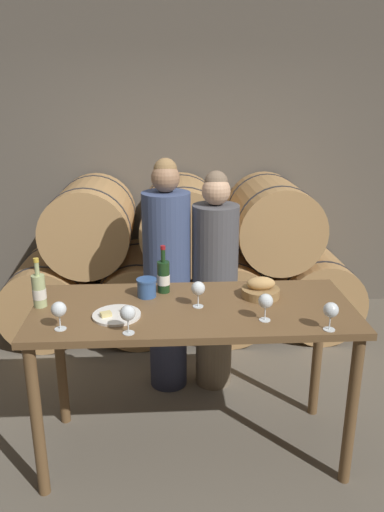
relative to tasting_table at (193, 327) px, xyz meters
The scene contains 16 objects.
ground_plane 0.83m from the tasting_table, ahead, with size 10.00×10.00×0.00m, color #665E51.
stone_wall_back 2.40m from the tasting_table, 90.00° to the left, with size 10.00×0.12×3.20m.
barrel_stack 1.69m from the tasting_table, 90.00° to the left, with size 3.12×0.95×1.38m.
tasting_table is the anchor object (origin of this frame).
person_left 0.75m from the tasting_table, 101.00° to the left, with size 0.33×0.33×1.69m.
person_right 0.76m from the tasting_table, 75.27° to the left, with size 0.32×0.32×1.60m.
wine_bottle_red 0.36m from the tasting_table, 126.02° to the left, with size 0.08×0.08×0.29m.
wine_bottle_white 0.89m from the tasting_table, behind, with size 0.08×0.08×0.28m.
blue_crock 0.36m from the tasting_table, 148.55° to the left, with size 0.12×0.12×0.11m.
bread_basket 0.45m from the tasting_table, 17.00° to the left, with size 0.22×0.22×0.12m.
cheese_plate 0.45m from the tasting_table, 166.24° to the right, with size 0.26×0.26×0.04m.
wine_glass_far_left 0.77m from the tasting_table, 160.94° to the right, with size 0.08×0.08×0.15m.
wine_glass_left 0.51m from the tasting_table, 138.51° to the right, with size 0.08×0.08×0.15m.
wine_glass_center 0.23m from the tasting_table, ahead, with size 0.08×0.08×0.15m.
wine_glass_right 0.47m from the tasting_table, 27.83° to the right, with size 0.08×0.08×0.15m.
wine_glass_far_right 0.78m from the tasting_table, 25.55° to the right, with size 0.08×0.08×0.15m.
Camera 1 is at (-0.15, -2.55, 2.11)m, focal length 35.00 mm.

